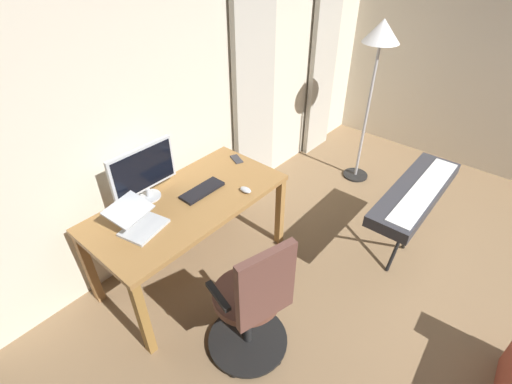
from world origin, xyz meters
TOP-DOWN VIEW (x-y plane):
  - ground_plane at (0.00, 0.00)m, footprint 7.26×7.26m
  - back_room_partition at (0.00, -2.79)m, footprint 4.89×0.10m
  - curtain_left_panel at (-1.58, -2.68)m, footprint 0.47×0.06m
  - curtain_right_panel at (-0.36, -2.68)m, footprint 0.54×0.06m
  - desk at (0.89, -2.27)m, footprint 1.53×0.75m
  - office_chair at (1.15, -1.39)m, footprint 0.56×0.56m
  - computer_monitor at (1.05, -2.52)m, footprint 0.53×0.18m
  - computer_keyboard at (0.74, -2.26)m, footprint 0.36×0.13m
  - laptop at (1.30, -2.29)m, footprint 0.35×0.38m
  - computer_mouse at (0.52, -2.01)m, footprint 0.06×0.10m
  - cell_phone_by_monitor at (0.22, -2.39)m, footprint 0.12×0.16m
  - piano_keyboard at (-0.33, -1.00)m, footprint 1.15×0.34m
  - floor_lamp at (-1.30, -1.92)m, footprint 0.35×0.35m

SIDE VIEW (x-z plane):
  - ground_plane at x=0.00m, z-range 0.00..0.00m
  - office_chair at x=1.15m, z-range -0.04..1.03m
  - desk at x=0.89m, z-range 0.28..1.02m
  - piano_keyboard at x=-0.33m, z-range 0.33..1.12m
  - cell_phone_by_monitor at x=0.22m, z-range 0.74..0.75m
  - computer_keyboard at x=0.74m, z-range 0.74..0.76m
  - computer_mouse at x=0.52m, z-range 0.74..0.77m
  - laptop at x=1.30m, z-range 0.71..0.87m
  - computer_monitor at x=1.05m, z-range 0.76..1.18m
  - curtain_left_panel at x=-1.58m, z-range 0.00..2.19m
  - curtain_right_panel at x=-0.36m, z-range 0.00..2.19m
  - back_room_partition at x=0.00m, z-range 0.00..2.65m
  - floor_lamp at x=-1.30m, z-range 0.61..2.33m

